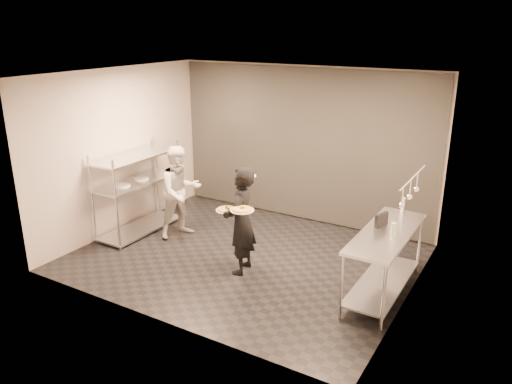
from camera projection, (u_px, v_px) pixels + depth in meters
The scene contains 13 objects.
room_shell at pixel (281, 155), 8.31m from camera, with size 5.00×4.00×2.80m.
pass_rack at pixel (138, 189), 8.58m from camera, with size 0.60×1.60×1.50m.
prep_counter at pixel (385, 252), 6.54m from camera, with size 0.60×1.80×0.92m.
utensil_rail at pixel (411, 189), 6.13m from camera, with size 0.07×1.20×0.31m.
waiter at pixel (242, 221), 7.13m from camera, with size 0.58×0.38×1.59m, color black.
chef at pixel (180, 192), 8.39m from camera, with size 0.76×0.60×1.57m, color beige.
pizza_plate_near at pixel (226, 209), 6.97m from camera, with size 0.30×0.30×0.05m.
pizza_plate_far at pixel (242, 210), 6.74m from camera, with size 0.33×0.33×0.05m.
salad_plate at pixel (247, 175), 7.22m from camera, with size 0.27×0.27×0.07m.
pos_monitor at pixel (381, 220), 6.60m from camera, with size 0.05×0.25×0.18m, color black.
bottle_green at pixel (403, 205), 7.07m from camera, with size 0.06×0.06×0.22m, color gray.
bottle_clear at pixel (393, 231), 6.19m from camera, with size 0.07×0.07×0.22m, color gray.
bottle_dark at pixel (403, 206), 7.07m from camera, with size 0.06×0.06×0.20m, color black.
Camera 1 is at (3.75, -5.98, 3.48)m, focal length 35.00 mm.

